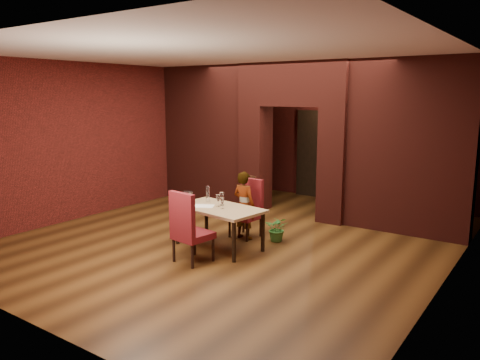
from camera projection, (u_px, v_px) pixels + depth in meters
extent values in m
plane|color=#4C2E13|center=(239.00, 237.00, 8.46)|extent=(8.00, 8.00, 0.00)
cube|color=silver|center=(239.00, 55.00, 7.89)|extent=(7.00, 8.00, 0.04)
cube|color=maroon|center=(333.00, 134.00, 11.40)|extent=(7.00, 0.04, 3.20)
cube|color=maroon|center=(22.00, 185.00, 4.95)|extent=(7.00, 0.04, 3.20)
cube|color=maroon|center=(107.00, 139.00, 10.14)|extent=(0.04, 8.00, 3.20)
cube|color=maroon|center=(454.00, 167.00, 6.21)|extent=(0.04, 8.00, 3.20)
cube|color=maroon|center=(255.00, 158.00, 10.41)|extent=(0.55, 0.55, 2.30)
cube|color=maroon|center=(335.00, 165.00, 9.34)|extent=(0.55, 0.55, 2.30)
cube|color=maroon|center=(295.00, 84.00, 9.58)|extent=(2.45, 0.55, 0.90)
cube|color=maroon|center=(206.00, 135.00, 11.12)|extent=(2.28, 0.35, 3.20)
cube|color=maroon|center=(409.00, 147.00, 8.46)|extent=(2.28, 0.35, 3.20)
cube|color=brown|center=(248.00, 187.00, 10.28)|extent=(0.40, 0.03, 0.50)
cube|color=black|center=(316.00, 155.00, 11.68)|extent=(0.90, 0.08, 2.10)
cube|color=black|center=(315.00, 155.00, 11.65)|extent=(1.02, 0.04, 2.22)
cube|color=tan|center=(219.00, 227.00, 7.84)|extent=(1.59, 1.03, 0.70)
cube|color=maroon|center=(245.00, 209.00, 8.39)|extent=(0.51, 0.51, 1.05)
cube|color=maroon|center=(193.00, 226.00, 7.14)|extent=(0.57, 0.57, 1.12)
imported|color=silver|center=(244.00, 205.00, 8.29)|extent=(0.47, 0.33, 1.22)
cube|color=white|center=(204.00, 206.00, 7.84)|extent=(0.41, 0.37, 0.00)
cylinder|color=silver|center=(188.00, 198.00, 8.00)|extent=(0.17, 0.17, 0.21)
cylinder|color=white|center=(208.00, 194.00, 8.12)|extent=(0.07, 0.07, 0.30)
imported|color=#31712C|center=(278.00, 229.00, 8.19)|extent=(0.50, 0.46, 0.46)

